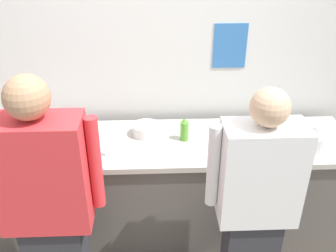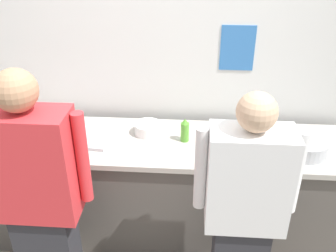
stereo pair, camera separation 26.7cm
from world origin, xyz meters
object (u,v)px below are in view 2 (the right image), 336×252
object	(u,v)px
chef_center	(244,212)
sheet_tray	(77,136)
mixing_bowl_steel	(304,146)
chef_near_left	(39,201)
squeeze_bottle_secondary	(185,130)
plate_stack_front	(148,128)
ramekin_green_sauce	(41,126)
ramekin_yellow_sauce	(237,139)
ramekin_orange_sauce	(316,134)
deli_cup	(247,148)
squeeze_bottle_primary	(16,115)

from	to	relation	value
chef_center	sheet_tray	size ratio (longest dim) A/B	3.12
mixing_bowl_steel	chef_center	bearing A→B (deg)	-127.87
chef_near_left	squeeze_bottle_secondary	distance (m)	1.10
plate_stack_front	ramekin_green_sauce	size ratio (longest dim) A/B	2.09
plate_stack_front	ramekin_yellow_sauce	distance (m)	0.66
squeeze_bottle_secondary	ramekin_orange_sauce	bearing A→B (deg)	7.89
plate_stack_front	ramekin_green_sauce	distance (m)	0.84
squeeze_bottle_secondary	ramekin_green_sauce	size ratio (longest dim) A/B	1.84
plate_stack_front	ramekin_green_sauce	world-z (taller)	plate_stack_front
sheet_tray	deli_cup	bearing A→B (deg)	-6.19
ramekin_yellow_sauce	ramekin_orange_sauce	world-z (taller)	ramekin_yellow_sauce
deli_cup	ramekin_orange_sauce	bearing A→B (deg)	27.82
chef_near_left	plate_stack_front	distance (m)	0.98
chef_center	squeeze_bottle_primary	xyz separation A→B (m)	(-1.67, 0.82, 0.14)
mixing_bowl_steel	deli_cup	bearing A→B (deg)	-171.83
chef_near_left	ramekin_yellow_sauce	xyz separation A→B (m)	(1.19, 0.75, 0.01)
plate_stack_front	ramekin_green_sauce	xyz separation A→B (m)	(-0.84, 0.02, -0.02)
ramekin_yellow_sauce	ramekin_green_sauce	distance (m)	1.50
mixing_bowl_steel	ramekin_orange_sauce	xyz separation A→B (m)	(0.14, 0.23, -0.03)
chef_near_left	chef_center	size ratio (longest dim) A/B	1.07
sheet_tray	ramekin_green_sauce	size ratio (longest dim) A/B	5.25
chef_near_left	chef_center	distance (m)	1.18
ramekin_yellow_sauce	chef_near_left	bearing A→B (deg)	-147.69
chef_center	squeeze_bottle_secondary	size ratio (longest dim) A/B	8.88
chef_center	ramekin_green_sauce	size ratio (longest dim) A/B	16.37
mixing_bowl_steel	squeeze_bottle_secondary	xyz separation A→B (m)	(-0.83, 0.09, 0.03)
ramekin_orange_sauce	deli_cup	xyz separation A→B (m)	(-0.54, -0.29, 0.02)
chef_near_left	squeeze_bottle_primary	world-z (taller)	chef_near_left
chef_near_left	squeeze_bottle_primary	bearing A→B (deg)	119.95
mixing_bowl_steel	ramekin_green_sauce	size ratio (longest dim) A/B	3.32
squeeze_bottle_primary	ramekin_orange_sauce	bearing A→B (deg)	0.27
ramekin_orange_sauce	deli_cup	size ratio (longest dim) A/B	1.05
mixing_bowl_steel	sheet_tray	size ratio (longest dim) A/B	0.63
squeeze_bottle_primary	ramekin_yellow_sauce	xyz separation A→B (m)	(1.69, -0.12, -0.07)
chef_center	sheet_tray	xyz separation A→B (m)	(-1.16, 0.67, 0.06)
sheet_tray	squeeze_bottle_secondary	bearing A→B (deg)	1.35
ramekin_orange_sauce	mixing_bowl_steel	bearing A→B (deg)	-121.85
ramekin_orange_sauce	ramekin_green_sauce	bearing A→B (deg)	-179.22
squeeze_bottle_primary	ramekin_yellow_sauce	size ratio (longest dim) A/B	2.05
squeeze_bottle_secondary	ramekin_orange_sauce	size ratio (longest dim) A/B	1.84
chef_near_left	mixing_bowl_steel	size ratio (longest dim) A/B	5.26
chef_near_left	deli_cup	size ratio (longest dim) A/B	18.28
squeeze_bottle_primary	ramekin_green_sauce	bearing A→B (deg)	-5.42
squeeze_bottle_secondary	deli_cup	bearing A→B (deg)	-19.48
deli_cup	ramekin_green_sauce	bearing A→B (deg)	170.55
sheet_tray	squeeze_bottle_primary	size ratio (longest dim) A/B	2.60
ramekin_green_sauce	ramekin_orange_sauce	world-z (taller)	ramekin_orange_sauce
plate_stack_front	ramekin_green_sauce	bearing A→B (deg)	178.60
chef_center	squeeze_bottle_primary	distance (m)	1.87
chef_center	ramekin_yellow_sauce	size ratio (longest dim) A/B	16.63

